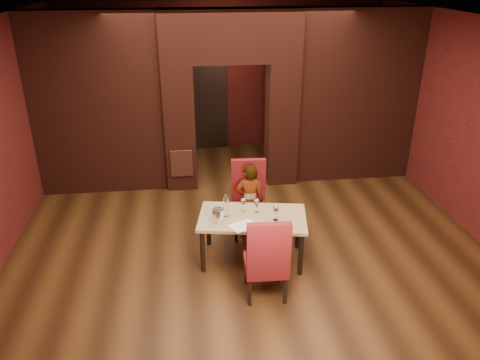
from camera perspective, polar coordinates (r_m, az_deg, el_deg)
The scene contains 24 objects.
floor at distance 7.40m, azimuth 0.66°, elevation -6.66°, with size 8.00×8.00×0.00m, color #462811.
ceiling at distance 6.34m, azimuth 0.81°, elevation 18.83°, with size 7.00×8.00×0.04m, color silver.
wall_back at distance 10.53m, azimuth -2.28°, elevation 12.40°, with size 7.00×0.04×3.20m, color maroon.
wall_front at distance 3.30m, azimuth 10.67°, elevation -18.93°, with size 7.00×0.04×3.20m, color maroon.
wall_right at distance 7.95m, azimuth 26.73°, elevation 5.60°, with size 0.04×8.00×3.20m, color maroon.
pillar_left at distance 8.68m, azimuth -7.36°, elevation 6.41°, with size 0.55×0.55×2.30m, color maroon.
pillar_right at distance 8.87m, azimuth 5.08°, elevation 6.92°, with size 0.55×0.55×2.30m, color maroon.
lintel at distance 8.37m, azimuth -1.17°, elevation 17.18°, with size 2.45×0.55×0.90m, color maroon.
wing_wall_left at distance 8.68m, azimuth -16.98°, elevation 8.64°, with size 2.27×0.35×3.20m, color maroon.
wing_wall_right at distance 9.14m, azimuth 14.02°, elevation 9.76°, with size 2.27×0.35×3.20m, color maroon.
vent_panel at distance 8.61m, azimuth -7.13°, elevation 2.01°, with size 0.40×0.03×0.50m, color #A75130.
rear_door at distance 10.58m, azimuth -4.39°, elevation 9.33°, with size 0.90×0.08×2.10m, color black.
rear_door_frame at distance 10.54m, azimuth -4.38°, elevation 9.28°, with size 1.02×0.04×2.22m, color black.
dining_table at distance 6.66m, azimuth 1.50°, elevation -7.06°, with size 1.47×0.83×0.69m, color #A48A57.
chair_far at distance 7.14m, azimuth 1.18°, elevation -2.51°, with size 0.53×0.53×1.17m, color maroon.
chair_near at distance 5.89m, azimuth 3.19°, elevation -9.13°, with size 0.53×0.53×1.16m, color maroon.
person_seated at distance 7.09m, azimuth 1.18°, elevation -2.60°, with size 0.44×0.29×1.20m, color silver.
wine_glass_a at distance 6.56m, azimuth 0.40°, elevation -3.13°, with size 0.08×0.08×0.19m, color white, non-canonical shape.
wine_glass_b at distance 6.55m, azimuth 2.05°, elevation -3.20°, with size 0.08×0.08×0.19m, color silver, non-canonical shape.
wine_glass_c at distance 6.37m, azimuth 4.40°, elevation -4.10°, with size 0.08×0.08×0.20m, color white, non-canonical shape.
tasting_sheet at distance 6.26m, azimuth 0.40°, elevation -5.61°, with size 0.33×0.24×0.00m, color white.
wine_bucket at distance 6.31m, azimuth -2.67°, elevation -4.36°, with size 0.16×0.16×0.20m, color silver.
water_bottle at distance 6.42m, azimuth -1.73°, elevation -3.16°, with size 0.07×0.07×0.32m, color white.
potted_plant at distance 7.42m, azimuth 6.01°, elevation -4.63°, with size 0.41×0.36×0.46m, color #366B25.
Camera 1 is at (-0.86, -6.25, 3.86)m, focal length 35.00 mm.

